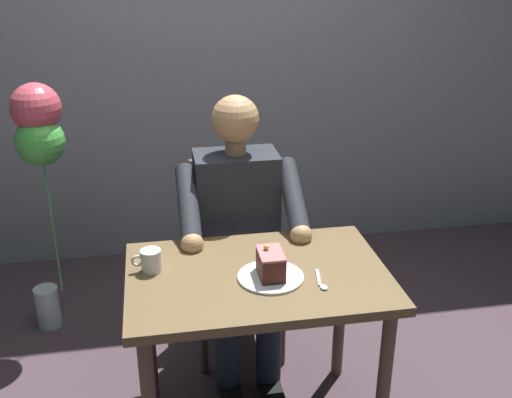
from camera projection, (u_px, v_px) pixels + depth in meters
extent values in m
cube|color=gray|center=(206.00, 6.00, 3.38)|extent=(6.40, 0.12, 3.00)
cube|color=brown|center=(258.00, 277.00, 2.19)|extent=(0.95, 0.64, 0.04)
cylinder|color=brown|center=(384.00, 387.00, 2.16)|extent=(0.05, 0.05, 0.70)
cylinder|color=brown|center=(340.00, 308.00, 2.63)|extent=(0.05, 0.05, 0.70)
cylinder|color=brown|center=(148.00, 328.00, 2.50)|extent=(0.05, 0.05, 0.70)
cube|color=brown|center=(237.00, 266.00, 2.79)|extent=(0.42, 0.42, 0.04)
cube|color=brown|center=(230.00, 202.00, 2.87)|extent=(0.38, 0.04, 0.45)
cylinder|color=brown|center=(282.00, 324.00, 2.74)|extent=(0.04, 0.04, 0.44)
cylinder|color=brown|center=(204.00, 332.00, 2.68)|extent=(0.04, 0.04, 0.44)
cylinder|color=brown|center=(267.00, 284.00, 3.07)|extent=(0.04, 0.04, 0.44)
cylinder|color=brown|center=(197.00, 290.00, 3.01)|extent=(0.04, 0.04, 0.44)
cube|color=#272A31|center=(237.00, 211.00, 2.66)|extent=(0.36, 0.22, 0.54)
sphere|color=tan|center=(235.00, 119.00, 2.49)|extent=(0.20, 0.20, 0.20)
cylinder|color=tan|center=(236.00, 147.00, 2.54)|extent=(0.09, 0.09, 0.06)
cylinder|color=#272A31|center=(293.00, 195.00, 2.52)|extent=(0.08, 0.33, 0.26)
sphere|color=tan|center=(301.00, 235.00, 2.42)|extent=(0.09, 0.09, 0.09)
cylinder|color=#272A31|center=(188.00, 202.00, 2.45)|extent=(0.08, 0.33, 0.26)
sphere|color=tan|center=(192.00, 244.00, 2.35)|extent=(0.09, 0.09, 0.09)
cylinder|color=#242B38|center=(261.00, 280.00, 2.68)|extent=(0.13, 0.38, 0.14)
cylinder|color=#242B38|center=(221.00, 284.00, 2.65)|extent=(0.13, 0.38, 0.14)
cylinder|color=#242B38|center=(269.00, 347.00, 2.61)|extent=(0.11, 0.11, 0.42)
cube|color=black|center=(271.00, 389.00, 2.62)|extent=(0.09, 0.22, 0.05)
cylinder|color=#242B38|center=(228.00, 351.00, 2.58)|extent=(0.11, 0.11, 0.42)
cube|color=black|center=(230.00, 394.00, 2.59)|extent=(0.09, 0.22, 0.05)
cylinder|color=white|center=(271.00, 277.00, 2.15)|extent=(0.24, 0.24, 0.01)
cube|color=#4C211B|center=(271.00, 265.00, 2.13)|extent=(0.08, 0.13, 0.09)
cube|color=#C96D6F|center=(271.00, 253.00, 2.11)|extent=(0.09, 0.13, 0.01)
sphere|color=gold|center=(266.00, 247.00, 2.12)|extent=(0.02, 0.02, 0.02)
cylinder|color=silver|center=(151.00, 261.00, 2.18)|extent=(0.08, 0.08, 0.08)
torus|color=silver|center=(137.00, 261.00, 2.17)|extent=(0.05, 0.01, 0.05)
cylinder|color=black|center=(151.00, 252.00, 2.17)|extent=(0.07, 0.07, 0.01)
cube|color=silver|center=(318.00, 278.00, 2.15)|extent=(0.03, 0.11, 0.01)
ellipsoid|color=silver|center=(324.00, 287.00, 2.08)|extent=(0.03, 0.04, 0.01)
cylinder|color=#B2C1C6|center=(48.00, 307.00, 3.07)|extent=(0.12, 0.12, 0.22)
sphere|color=#4EB647|center=(40.00, 141.00, 2.69)|extent=(0.22, 0.22, 0.22)
cylinder|color=#4C9956|center=(53.00, 231.00, 2.87)|extent=(0.01, 0.01, 0.67)
sphere|color=#D34A5D|center=(36.00, 108.00, 2.66)|extent=(0.22, 0.22, 0.22)
cylinder|color=#4C9956|center=(52.00, 215.00, 2.86)|extent=(0.01, 0.01, 0.82)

